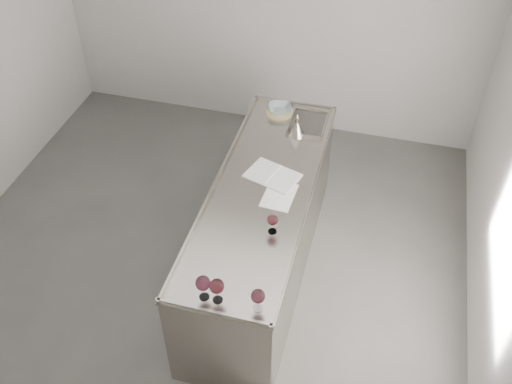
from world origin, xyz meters
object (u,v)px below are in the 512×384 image
(wine_glass_small, at_px, (273,220))
(wine_funnel, at_px, (296,128))
(wine_glass_right, at_px, (258,297))
(ceramic_bowl, at_px, (280,109))
(wine_glass_middle, at_px, (217,287))
(notebook, at_px, (272,176))
(counter, at_px, (262,231))
(wine_glass_left, at_px, (203,284))

(wine_glass_small, height_order, wine_funnel, wine_funnel)
(wine_glass_right, distance_m, wine_glass_small, 0.67)
(wine_glass_small, xyz_separation_m, ceramic_bowl, (-0.28, 1.44, -0.07))
(wine_glass_middle, relative_size, ceramic_bowl, 0.90)
(wine_glass_small, bearing_deg, wine_funnel, 93.64)
(ceramic_bowl, bearing_deg, notebook, -80.68)
(wine_glass_right, relative_size, ceramic_bowl, 0.85)
(counter, distance_m, wine_glass_middle, 1.24)
(wine_glass_middle, xyz_separation_m, wine_glass_right, (0.26, 0.00, -0.01))
(wine_glass_right, bearing_deg, counter, 103.16)
(wine_glass_small, bearing_deg, wine_glass_middle, -106.10)
(wine_glass_middle, relative_size, notebook, 0.40)
(wine_glass_middle, xyz_separation_m, wine_funnel, (0.12, 1.83, -0.07))
(notebook, height_order, wine_funnel, wine_funnel)
(ceramic_bowl, bearing_deg, wine_glass_right, -80.46)
(wine_funnel, bearing_deg, ceramic_bowl, 126.71)
(wine_glass_left, bearing_deg, wine_glass_right, 0.00)
(wine_glass_middle, bearing_deg, wine_glass_left, 180.00)
(wine_glass_small, distance_m, notebook, 0.61)
(wine_glass_right, bearing_deg, ceramic_bowl, 99.54)
(counter, distance_m, wine_glass_small, 0.73)
(ceramic_bowl, bearing_deg, wine_glass_middle, -87.55)
(counter, xyz_separation_m, wine_glass_right, (0.25, -1.08, 0.59))
(wine_glass_left, xyz_separation_m, wine_funnel, (0.21, 1.83, -0.07))
(wine_glass_right, xyz_separation_m, ceramic_bowl, (-0.35, 2.11, -0.08))
(counter, xyz_separation_m, ceramic_bowl, (-0.10, 1.03, 0.51))
(wine_glass_right, bearing_deg, notebook, 99.69)
(wine_glass_left, bearing_deg, wine_glass_small, 67.06)
(wine_glass_middle, bearing_deg, wine_funnel, 86.27)
(counter, bearing_deg, wine_funnel, 81.75)
(notebook, bearing_deg, wine_glass_left, -78.22)
(wine_glass_left, xyz_separation_m, wine_glass_right, (0.35, 0.00, -0.01))
(wine_glass_small, bearing_deg, notebook, 103.76)
(wine_glass_right, distance_m, ceramic_bowl, 2.14)
(wine_glass_left, distance_m, wine_glass_middle, 0.09)
(notebook, distance_m, wine_funnel, 0.58)
(counter, bearing_deg, wine_glass_middle, -90.59)
(counter, relative_size, wine_glass_right, 13.73)
(wine_glass_right, relative_size, wine_glass_small, 1.11)
(wine_glass_right, height_order, wine_glass_small, wine_glass_right)
(wine_glass_small, xyz_separation_m, notebook, (-0.14, 0.58, -0.11))
(wine_glass_middle, height_order, wine_glass_right, wine_glass_middle)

